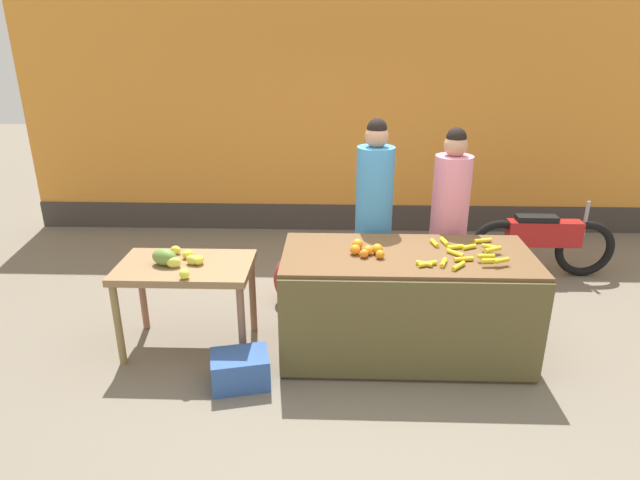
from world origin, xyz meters
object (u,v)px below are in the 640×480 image
produce_crate (240,369)px  produce_sack (291,280)px  vendor_woman_pink_shirt (449,224)px  parked_motorcycle (542,242)px  vendor_woman_blue_shirt (374,219)px

produce_crate → produce_sack: produce_sack is taller
vendor_woman_pink_shirt → parked_motorcycle: 1.60m
produce_crate → vendor_woman_pink_shirt: bearing=35.3°
vendor_woman_pink_shirt → produce_crate: vendor_woman_pink_shirt is taller
vendor_woman_blue_shirt → produce_crate: size_ratio=4.28×
vendor_woman_blue_shirt → produce_crate: vendor_woman_blue_shirt is taller
parked_motorcycle → produce_sack: (-2.74, -0.75, -0.15)m
vendor_woman_blue_shirt → produce_sack: 1.07m
vendor_woman_pink_shirt → produce_crate: size_ratio=4.10×
parked_motorcycle → produce_crate: parked_motorcycle is taller
vendor_woman_blue_shirt → parked_motorcycle: 2.21m
produce_crate → produce_sack: bearing=78.4°
produce_sack → vendor_woman_blue_shirt: bearing=-10.7°
vendor_woman_pink_shirt → parked_motorcycle: (1.24, 0.88, -0.51)m
produce_crate → produce_sack: (0.28, 1.39, 0.12)m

